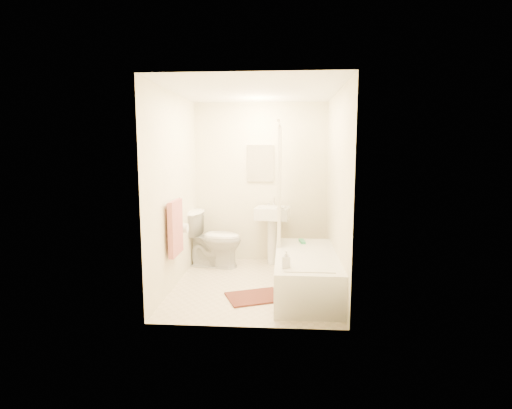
# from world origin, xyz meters

# --- Properties ---
(floor) EXTENTS (2.40, 2.40, 0.00)m
(floor) POSITION_xyz_m (0.00, 0.00, 0.00)
(floor) COLOR beige
(floor) RESTS_ON ground
(ceiling) EXTENTS (2.40, 2.40, 0.00)m
(ceiling) POSITION_xyz_m (0.00, 0.00, 2.40)
(ceiling) COLOR white
(ceiling) RESTS_ON ground
(wall_back) EXTENTS (2.00, 0.02, 2.40)m
(wall_back) POSITION_xyz_m (0.00, 1.20, 1.20)
(wall_back) COLOR beige
(wall_back) RESTS_ON ground
(wall_left) EXTENTS (0.02, 2.40, 2.40)m
(wall_left) POSITION_xyz_m (-1.00, 0.00, 1.20)
(wall_left) COLOR beige
(wall_left) RESTS_ON ground
(wall_right) EXTENTS (0.02, 2.40, 2.40)m
(wall_right) POSITION_xyz_m (1.00, 0.00, 1.20)
(wall_right) COLOR beige
(wall_right) RESTS_ON ground
(mirror) EXTENTS (0.40, 0.03, 0.55)m
(mirror) POSITION_xyz_m (0.00, 1.18, 1.50)
(mirror) COLOR white
(mirror) RESTS_ON wall_back
(curtain_rod) EXTENTS (0.03, 1.70, 0.03)m
(curtain_rod) POSITION_xyz_m (0.30, 0.10, 2.00)
(curtain_rod) COLOR silver
(curtain_rod) RESTS_ON wall_back
(shower_curtain) EXTENTS (0.04, 0.80, 1.55)m
(shower_curtain) POSITION_xyz_m (0.30, 0.50, 1.22)
(shower_curtain) COLOR silver
(shower_curtain) RESTS_ON curtain_rod
(towel_bar) EXTENTS (0.02, 0.60, 0.02)m
(towel_bar) POSITION_xyz_m (-0.96, -0.25, 1.10)
(towel_bar) COLOR silver
(towel_bar) RESTS_ON wall_left
(towel) EXTENTS (0.06, 0.45, 0.66)m
(towel) POSITION_xyz_m (-0.93, -0.25, 0.78)
(towel) COLOR #CC7266
(towel) RESTS_ON towel_bar
(toilet_paper) EXTENTS (0.11, 0.12, 0.12)m
(toilet_paper) POSITION_xyz_m (-0.93, 0.12, 0.70)
(toilet_paper) COLOR white
(toilet_paper) RESTS_ON wall_left
(toilet) EXTENTS (0.89, 0.59, 0.81)m
(toilet) POSITION_xyz_m (-0.66, 0.80, 0.40)
(toilet) COLOR white
(toilet) RESTS_ON floor
(sink) EXTENTS (0.52, 0.44, 0.94)m
(sink) POSITION_xyz_m (0.19, 0.95, 0.47)
(sink) COLOR white
(sink) RESTS_ON floor
(bathtub) EXTENTS (0.73, 1.67, 0.47)m
(bathtub) POSITION_xyz_m (0.64, -0.19, 0.23)
(bathtub) COLOR silver
(bathtub) RESTS_ON floor
(bath_mat) EXTENTS (0.75, 0.66, 0.02)m
(bath_mat) POSITION_xyz_m (0.03, -0.43, 0.01)
(bath_mat) COLOR #47271F
(bath_mat) RESTS_ON floor
(soap_bottle) EXTENTS (0.09, 0.09, 0.19)m
(soap_bottle) POSITION_xyz_m (0.39, -0.77, 0.56)
(soap_bottle) COLOR white
(soap_bottle) RESTS_ON bathtub
(scrub_brush) EXTENTS (0.09, 0.21, 0.04)m
(scrub_brush) POSITION_xyz_m (0.61, 0.37, 0.49)
(scrub_brush) COLOR #319A5E
(scrub_brush) RESTS_ON bathtub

